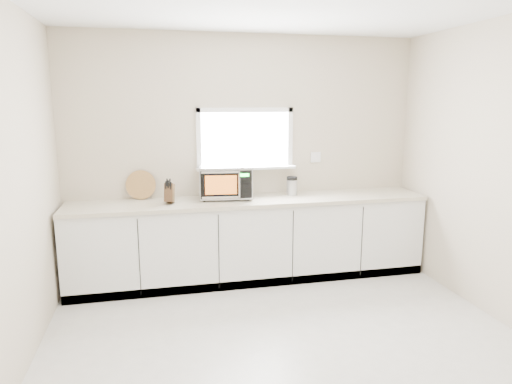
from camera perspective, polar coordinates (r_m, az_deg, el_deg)
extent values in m
plane|color=beige|center=(3.79, 5.02, -20.07)|extent=(4.00, 4.00, 0.00)
cube|color=#C4B19C|center=(5.21, -1.40, 4.46)|extent=(4.00, 0.02, 2.70)
cube|color=white|center=(5.18, -1.38, 6.64)|extent=(1.00, 0.02, 0.60)
cube|color=white|center=(5.15, -1.22, 3.03)|extent=(1.12, 0.16, 0.03)
cube|color=white|center=(5.15, -1.36, 10.23)|extent=(1.10, 0.04, 0.05)
cube|color=white|center=(5.20, -1.33, 3.05)|extent=(1.10, 0.04, 0.05)
cube|color=white|center=(5.09, -7.19, 6.47)|extent=(0.05, 0.04, 0.70)
cube|color=white|center=(5.29, 4.28, 6.71)|extent=(0.05, 0.04, 0.70)
cube|color=white|center=(5.44, 7.47, 4.33)|extent=(0.12, 0.01, 0.12)
cube|color=silver|center=(5.12, -0.69, -6.10)|extent=(3.92, 0.60, 0.88)
cube|color=beige|center=(4.99, -0.68, -1.09)|extent=(3.92, 0.64, 0.04)
cylinder|color=black|center=(4.89, -6.50, -1.09)|extent=(0.03, 0.03, 0.02)
cylinder|color=black|center=(5.22, -6.54, -0.30)|extent=(0.03, 0.03, 0.02)
cylinder|color=black|center=(4.91, -0.98, -0.95)|extent=(0.03, 0.03, 0.02)
cylinder|color=black|center=(5.24, -1.36, -0.17)|extent=(0.03, 0.03, 0.02)
cube|color=#AEB1B6|center=(5.03, -3.87, 1.36)|extent=(0.60, 0.48, 0.34)
cube|color=black|center=(4.81, -3.73, 0.91)|extent=(0.54, 0.07, 0.30)
cube|color=orange|center=(4.80, -4.39, 0.88)|extent=(0.33, 0.04, 0.20)
cylinder|color=silver|center=(4.79, -2.10, 0.90)|extent=(0.02, 0.02, 0.26)
cube|color=black|center=(4.82, -1.45, 0.96)|extent=(0.14, 0.02, 0.29)
cube|color=#19FF33|center=(4.80, -1.45, 2.13)|extent=(0.09, 0.01, 0.03)
cube|color=silver|center=(5.00, -3.90, 3.32)|extent=(0.60, 0.48, 0.01)
cube|color=#483319|center=(4.83, -10.77, -0.11)|extent=(0.12, 0.20, 0.22)
cube|color=black|center=(4.78, -11.21, 0.86)|extent=(0.02, 0.04, 0.08)
cube|color=black|center=(4.77, -10.91, 0.97)|extent=(0.02, 0.04, 0.08)
cube|color=black|center=(4.77, -10.58, 0.76)|extent=(0.02, 0.04, 0.08)
cube|color=black|center=(4.77, -11.07, 1.17)|extent=(0.02, 0.04, 0.08)
cube|color=black|center=(4.76, -10.70, 1.18)|extent=(0.02, 0.04, 0.08)
cylinder|color=#A67540|center=(5.10, -14.20, 0.87)|extent=(0.32, 0.08, 0.32)
cylinder|color=#AEB1B6|center=(5.20, 4.51, 0.58)|extent=(0.13, 0.13, 0.17)
cylinder|color=black|center=(5.18, 4.52, 1.75)|extent=(0.13, 0.13, 0.04)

